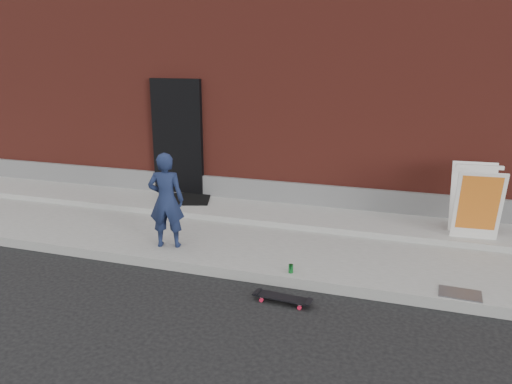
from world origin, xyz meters
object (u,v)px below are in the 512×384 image
at_px(child, 166,200).
at_px(skateboard, 282,298).
at_px(pizza_sign, 476,201).
at_px(soda_can, 291,269).

distance_m(child, skateboard, 2.40).
bearing_deg(pizza_sign, soda_can, -140.63).
height_order(child, skateboard, child).
relative_size(child, soda_can, 12.31).
xyz_separation_m(child, skateboard, (2.06, -0.93, -0.81)).
bearing_deg(soda_can, child, 169.99).
height_order(child, soda_can, child).
relative_size(child, pizza_sign, 1.29).
distance_m(child, soda_can, 2.16).
bearing_deg(skateboard, soda_can, 93.84).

